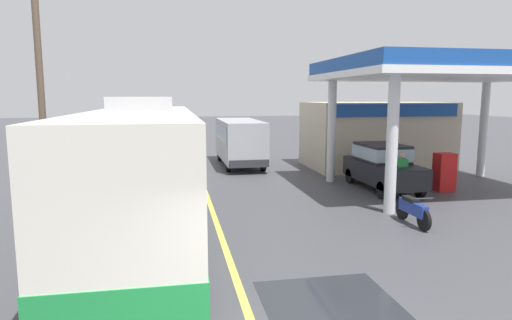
{
  "coord_description": "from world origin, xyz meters",
  "views": [
    {
      "loc": [
        -1.17,
        -4.27,
        3.68
      ],
      "look_at": [
        1.5,
        10.0,
        1.6
      ],
      "focal_mm": 30.96,
      "sensor_mm": 36.0,
      "label": 1
    }
  ],
  "objects_px": {
    "coach_bus_main": "(142,174)",
    "pedestrian_near_pump": "(401,172)",
    "car_at_pump": "(382,164)",
    "pedestrian_by_shop": "(359,159)",
    "minibus_opposing_lane": "(240,138)",
    "motorcycle_parked_forecourt": "(413,210)"
  },
  "relations": [
    {
      "from": "coach_bus_main",
      "to": "pedestrian_near_pump",
      "type": "relative_size",
      "value": 6.65
    },
    {
      "from": "car_at_pump",
      "to": "pedestrian_near_pump",
      "type": "relative_size",
      "value": 2.53
    },
    {
      "from": "coach_bus_main",
      "to": "pedestrian_by_shop",
      "type": "distance_m",
      "value": 11.39
    },
    {
      "from": "minibus_opposing_lane",
      "to": "pedestrian_near_pump",
      "type": "bearing_deg",
      "value": -61.04
    },
    {
      "from": "coach_bus_main",
      "to": "pedestrian_by_shop",
      "type": "height_order",
      "value": "coach_bus_main"
    },
    {
      "from": "motorcycle_parked_forecourt",
      "to": "pedestrian_near_pump",
      "type": "relative_size",
      "value": 1.08
    },
    {
      "from": "coach_bus_main",
      "to": "pedestrian_near_pump",
      "type": "height_order",
      "value": "coach_bus_main"
    },
    {
      "from": "motorcycle_parked_forecourt",
      "to": "pedestrian_near_pump",
      "type": "distance_m",
      "value": 3.76
    },
    {
      "from": "car_at_pump",
      "to": "motorcycle_parked_forecourt",
      "type": "height_order",
      "value": "car_at_pump"
    },
    {
      "from": "minibus_opposing_lane",
      "to": "pedestrian_by_shop",
      "type": "relative_size",
      "value": 3.69
    },
    {
      "from": "minibus_opposing_lane",
      "to": "motorcycle_parked_forecourt",
      "type": "bearing_deg",
      "value": -74.79
    },
    {
      "from": "minibus_opposing_lane",
      "to": "pedestrian_near_pump",
      "type": "height_order",
      "value": "minibus_opposing_lane"
    },
    {
      "from": "coach_bus_main",
      "to": "motorcycle_parked_forecourt",
      "type": "xyz_separation_m",
      "value": [
        7.57,
        -0.11,
        -1.28
      ]
    },
    {
      "from": "coach_bus_main",
      "to": "pedestrian_near_pump",
      "type": "xyz_separation_m",
      "value": [
        9.06,
        3.32,
        -0.79
      ]
    },
    {
      "from": "pedestrian_near_pump",
      "to": "car_at_pump",
      "type": "bearing_deg",
      "value": 92.66
    },
    {
      "from": "coach_bus_main",
      "to": "minibus_opposing_lane",
      "type": "height_order",
      "value": "coach_bus_main"
    },
    {
      "from": "minibus_opposing_lane",
      "to": "pedestrian_by_shop",
      "type": "height_order",
      "value": "minibus_opposing_lane"
    },
    {
      "from": "car_at_pump",
      "to": "pedestrian_by_shop",
      "type": "height_order",
      "value": "car_at_pump"
    },
    {
      "from": "motorcycle_parked_forecourt",
      "to": "pedestrian_by_shop",
      "type": "relative_size",
      "value": 1.08
    },
    {
      "from": "coach_bus_main",
      "to": "car_at_pump",
      "type": "distance_m",
      "value": 10.17
    },
    {
      "from": "coach_bus_main",
      "to": "pedestrian_by_shop",
      "type": "bearing_deg",
      "value": 37.69
    },
    {
      "from": "minibus_opposing_lane",
      "to": "pedestrian_by_shop",
      "type": "bearing_deg",
      "value": -46.62
    }
  ]
}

